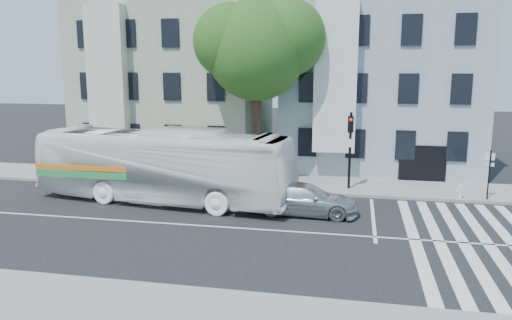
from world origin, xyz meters
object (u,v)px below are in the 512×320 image
(traffic_signal, at_px, (350,141))
(fire_hydrant, at_px, (460,191))
(sedan, at_px, (305,199))
(bus, at_px, (163,165))

(traffic_signal, xyz_separation_m, fire_hydrant, (5.49, -0.93, -2.25))
(sedan, height_order, traffic_signal, traffic_signal)
(bus, bearing_deg, traffic_signal, -59.16)
(sedan, distance_m, traffic_signal, 5.45)
(sedan, xyz_separation_m, fire_hydrant, (7.39, 3.76, -0.20))
(fire_hydrant, bearing_deg, bus, -168.56)
(traffic_signal, distance_m, fire_hydrant, 6.01)
(bus, relative_size, fire_hydrant, 18.97)
(traffic_signal, relative_size, fire_hydrant, 6.16)
(fire_hydrant, bearing_deg, traffic_signal, 170.41)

